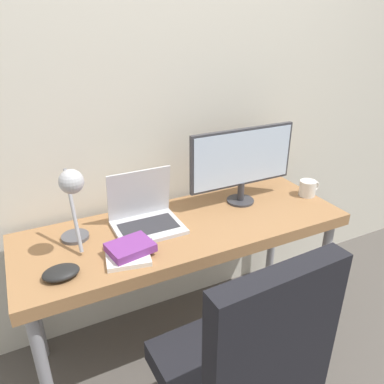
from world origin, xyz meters
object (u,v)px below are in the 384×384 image
(laptop, at_px, (145,216))
(monitor, at_px, (242,160))
(book_stack, at_px, (129,251))
(game_controller, at_px, (61,273))
(office_chair, at_px, (244,370))
(mug, at_px, (308,188))
(desk_lamp, at_px, (72,196))

(laptop, distance_m, monitor, 0.58)
(book_stack, height_order, game_controller, book_stack)
(laptop, bearing_deg, book_stack, -125.82)
(office_chair, bearing_deg, mug, 38.87)
(desk_lamp, bearing_deg, office_chair, -62.82)
(monitor, distance_m, desk_lamp, 0.88)
(laptop, height_order, office_chair, office_chair)
(book_stack, xyz_separation_m, game_controller, (-0.28, -0.02, -0.01))
(monitor, distance_m, mug, 0.44)
(desk_lamp, height_order, book_stack, desk_lamp)
(book_stack, bearing_deg, mug, 6.50)
(monitor, relative_size, office_chair, 0.56)
(desk_lamp, height_order, office_chair, desk_lamp)
(book_stack, bearing_deg, game_controller, -176.20)
(office_chair, height_order, book_stack, office_chair)
(game_controller, bearing_deg, mug, 5.95)
(office_chair, xyz_separation_m, mug, (0.89, 0.72, 0.19))
(monitor, height_order, game_controller, monitor)
(laptop, xyz_separation_m, game_controller, (-0.43, -0.22, -0.03))
(monitor, relative_size, game_controller, 4.22)
(office_chair, xyz_separation_m, game_controller, (-0.47, 0.57, 0.16))
(mug, bearing_deg, monitor, 164.93)
(monitor, xyz_separation_m, game_controller, (-0.98, -0.24, -0.22))
(mug, bearing_deg, laptop, 174.98)
(office_chair, distance_m, book_stack, 0.65)
(book_stack, bearing_deg, monitor, 17.92)
(office_chair, height_order, game_controller, office_chair)
(mug, bearing_deg, desk_lamp, 179.84)
(desk_lamp, bearing_deg, monitor, 6.47)
(laptop, distance_m, office_chair, 0.82)
(monitor, height_order, book_stack, monitor)
(game_controller, bearing_deg, laptop, 27.64)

